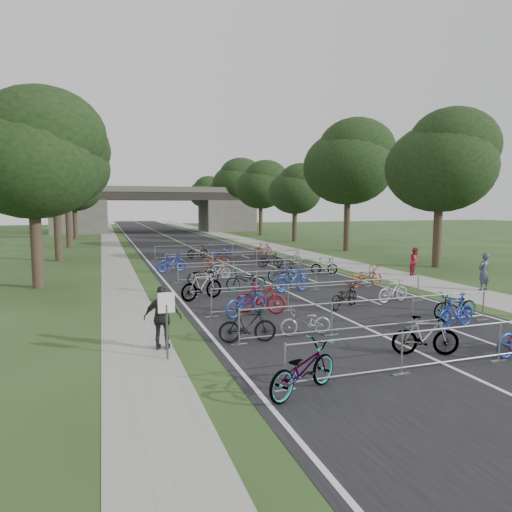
# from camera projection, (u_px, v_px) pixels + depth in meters

# --- Properties ---
(ground) EXTENTS (200.00, 200.00, 0.00)m
(ground) POSITION_uv_depth(u_px,v_px,m) (452.00, 368.00, 11.65)
(ground) COLOR #283F1B
(ground) RESTS_ON ground
(road) EXTENTS (11.00, 140.00, 0.01)m
(road) POSITION_uv_depth(u_px,v_px,m) (171.00, 238.00, 58.73)
(road) COLOR black
(road) RESTS_ON ground
(sidewalk_right) EXTENTS (3.00, 140.00, 0.01)m
(sidewalk_right) POSITION_uv_depth(u_px,v_px,m) (231.00, 237.00, 61.28)
(sidewalk_right) COLOR gray
(sidewalk_right) RESTS_ON ground
(sidewalk_left) EXTENTS (2.00, 140.00, 0.01)m
(sidewalk_left) POSITION_uv_depth(u_px,v_px,m) (110.00, 239.00, 56.35)
(sidewalk_left) COLOR gray
(sidewalk_left) RESTS_ON ground
(lane_markings) EXTENTS (0.12, 140.00, 0.00)m
(lane_markings) POSITION_uv_depth(u_px,v_px,m) (171.00, 238.00, 58.73)
(lane_markings) COLOR silver
(lane_markings) RESTS_ON ground
(overpass_bridge) EXTENTS (31.00, 8.00, 7.05)m
(overpass_bridge) POSITION_uv_depth(u_px,v_px,m) (157.00, 210.00, 72.47)
(overpass_bridge) COLOR #4D4C45
(overpass_bridge) RESTS_ON ground
(park_sign) EXTENTS (0.45, 0.06, 1.83)m
(park_sign) POSITION_uv_depth(u_px,v_px,m) (167.00, 313.00, 12.17)
(park_sign) COLOR #4C4C51
(park_sign) RESTS_ON ground
(tree_left_0) EXTENTS (6.72, 6.72, 10.25)m
(tree_left_0) POSITION_uv_depth(u_px,v_px,m) (34.00, 157.00, 22.31)
(tree_left_0) COLOR #33261C
(tree_left_0) RESTS_ON ground
(tree_right_0) EXTENTS (7.17, 7.17, 10.93)m
(tree_right_0) POSITION_uv_depth(u_px,v_px,m) (443.00, 163.00, 30.06)
(tree_right_0) COLOR #33261C
(tree_right_0) RESTS_ON ground
(tree_left_1) EXTENTS (7.56, 7.56, 11.53)m
(tree_left_1) POSITION_uv_depth(u_px,v_px,m) (56.00, 162.00, 33.52)
(tree_left_1) COLOR #33261C
(tree_left_1) RESTS_ON ground
(tree_right_1) EXTENTS (8.18, 8.18, 12.47)m
(tree_right_1) POSITION_uv_depth(u_px,v_px,m) (350.00, 164.00, 41.26)
(tree_right_1) COLOR #33261C
(tree_right_1) RESTS_ON ground
(tree_left_2) EXTENTS (8.40, 8.40, 12.81)m
(tree_left_2) POSITION_uv_depth(u_px,v_px,m) (67.00, 165.00, 44.73)
(tree_left_2) COLOR #33261C
(tree_left_2) RESTS_ON ground
(tree_right_2) EXTENTS (6.16, 6.16, 9.39)m
(tree_right_2) POSITION_uv_depth(u_px,v_px,m) (296.00, 190.00, 52.77)
(tree_right_2) COLOR #33261C
(tree_right_2) RESTS_ON ground
(tree_left_3) EXTENTS (6.72, 6.72, 10.25)m
(tree_left_3) POSITION_uv_depth(u_px,v_px,m) (75.00, 187.00, 56.21)
(tree_left_3) COLOR #33261C
(tree_left_3) RESTS_ON ground
(tree_right_3) EXTENTS (7.17, 7.17, 10.93)m
(tree_right_3) POSITION_uv_depth(u_px,v_px,m) (262.00, 186.00, 63.96)
(tree_right_3) COLOR #33261C
(tree_right_3) RESTS_ON ground
(tree_left_4) EXTENTS (7.56, 7.56, 11.53)m
(tree_left_4) POSITION_uv_depth(u_px,v_px,m) (79.00, 184.00, 67.42)
(tree_left_4) COLOR #33261C
(tree_left_4) RESTS_ON ground
(tree_right_4) EXTENTS (8.18, 8.18, 12.47)m
(tree_right_4) POSITION_uv_depth(u_px,v_px,m) (238.00, 183.00, 75.16)
(tree_right_4) COLOR #33261C
(tree_right_4) RESTS_ON ground
(tree_left_5) EXTENTS (8.40, 8.40, 12.81)m
(tree_left_5) POSITION_uv_depth(u_px,v_px,m) (82.00, 183.00, 78.63)
(tree_left_5) COLOR #33261C
(tree_left_5) RESTS_ON ground
(tree_right_5) EXTENTS (6.16, 6.16, 9.39)m
(tree_right_5) POSITION_uv_depth(u_px,v_px,m) (220.00, 196.00, 86.67)
(tree_right_5) COLOR #33261C
(tree_right_5) RESTS_ON ground
(tree_left_6) EXTENTS (6.72, 6.72, 10.25)m
(tree_left_6) POSITION_uv_depth(u_px,v_px,m) (85.00, 194.00, 90.11)
(tree_left_6) COLOR #33261C
(tree_left_6) RESTS_ON ground
(tree_right_6) EXTENTS (7.17, 7.17, 10.93)m
(tree_right_6) POSITION_uv_depth(u_px,v_px,m) (206.00, 193.00, 97.86)
(tree_right_6) COLOR #33261C
(tree_right_6) RESTS_ON ground
(barrier_row_0) EXTENTS (9.70, 0.08, 1.10)m
(barrier_row_0) POSITION_uv_depth(u_px,v_px,m) (453.00, 347.00, 11.59)
(barrier_row_0) COLOR #989BA0
(barrier_row_0) RESTS_ON ground
(barrier_row_1) EXTENTS (9.70, 0.08, 1.10)m
(barrier_row_1) POSITION_uv_depth(u_px,v_px,m) (373.00, 315.00, 14.98)
(barrier_row_1) COLOR #989BA0
(barrier_row_1) RESTS_ON ground
(barrier_row_2) EXTENTS (9.70, 0.08, 1.10)m
(barrier_row_2) POSITION_uv_depth(u_px,v_px,m) (323.00, 295.00, 18.37)
(barrier_row_2) COLOR #989BA0
(barrier_row_2) RESTS_ON ground
(barrier_row_3) EXTENTS (9.70, 0.08, 1.10)m
(barrier_row_3) POSITION_uv_depth(u_px,v_px,m) (287.00, 280.00, 21.95)
(barrier_row_3) COLOR #989BA0
(barrier_row_3) RESTS_ON ground
(barrier_row_4) EXTENTS (9.70, 0.08, 1.10)m
(barrier_row_4) POSITION_uv_depth(u_px,v_px,m) (260.00, 269.00, 25.72)
(barrier_row_4) COLOR #989BA0
(barrier_row_4) RESTS_ON ground
(barrier_row_5) EXTENTS (9.70, 0.08, 1.10)m
(barrier_row_5) POSITION_uv_depth(u_px,v_px,m) (235.00, 260.00, 30.43)
(barrier_row_5) COLOR #989BA0
(barrier_row_5) RESTS_ON ground
(barrier_row_6) EXTENTS (9.70, 0.08, 1.10)m
(barrier_row_6) POSITION_uv_depth(u_px,v_px,m) (214.00, 251.00, 36.08)
(barrier_row_6) COLOR #989BA0
(barrier_row_6) RESTS_ON ground
(bike_0) EXTENTS (2.26, 1.63, 1.13)m
(bike_0) POSITION_uv_depth(u_px,v_px,m) (303.00, 369.00, 9.96)
(bike_0) COLOR #989BA0
(bike_0) RESTS_ON ground
(bike_1) EXTENTS (1.91, 1.13, 1.11)m
(bike_1) POSITION_uv_depth(u_px,v_px,m) (425.00, 336.00, 12.55)
(bike_1) COLOR #989BA0
(bike_1) RESTS_ON ground
(bike_4) EXTENTS (1.82, 0.81, 1.05)m
(bike_4) POSITION_uv_depth(u_px,v_px,m) (248.00, 326.00, 13.73)
(bike_4) COLOR black
(bike_4) RESTS_ON ground
(bike_5) EXTENTS (1.73, 0.78, 0.88)m
(bike_5) POSITION_uv_depth(u_px,v_px,m) (306.00, 322.00, 14.50)
(bike_5) COLOR #939399
(bike_5) RESTS_ON ground
(bike_6) EXTENTS (2.08, 1.10, 1.20)m
(bike_6) POSITION_uv_depth(u_px,v_px,m) (456.00, 312.00, 15.20)
(bike_6) COLOR navy
(bike_6) RESTS_ON ground
(bike_7) EXTENTS (1.91, 0.70, 1.00)m
(bike_7) POSITION_uv_depth(u_px,v_px,m) (456.00, 305.00, 16.64)
(bike_7) COLOR #989BA0
(bike_7) RESTS_ON ground
(bike_8) EXTENTS (2.21, 1.62, 1.11)m
(bike_8) POSITION_uv_depth(u_px,v_px,m) (246.00, 301.00, 17.13)
(bike_8) COLOR #1B3198
(bike_8) RESTS_ON ground
(bike_9) EXTENTS (1.97, 1.53, 1.19)m
(bike_9) POSITION_uv_depth(u_px,v_px,m) (261.00, 298.00, 17.48)
(bike_9) COLOR maroon
(bike_9) RESTS_ON ground
(bike_10) EXTENTS (1.98, 1.50, 1.00)m
(bike_10) POSITION_uv_depth(u_px,v_px,m) (344.00, 296.00, 18.36)
(bike_10) COLOR black
(bike_10) RESTS_ON ground
(bike_11) EXTENTS (1.73, 0.77, 1.00)m
(bike_11) POSITION_uv_depth(u_px,v_px,m) (393.00, 291.00, 19.49)
(bike_11) COLOR #AEADB5
(bike_11) RESTS_ON ground
(bike_12) EXTENTS (2.17, 1.32, 1.26)m
(bike_12) POSITION_uv_depth(u_px,v_px,m) (202.00, 286.00, 19.97)
(bike_12) COLOR #989BA0
(bike_12) RESTS_ON ground
(bike_13) EXTENTS (2.01, 0.84, 1.03)m
(bike_13) POSITION_uv_depth(u_px,v_px,m) (246.00, 280.00, 22.16)
(bike_13) COLOR #989BA0
(bike_13) RESTS_ON ground
(bike_14) EXTENTS (2.08, 0.98, 1.20)m
(bike_14) POSITION_uv_depth(u_px,v_px,m) (292.00, 279.00, 21.87)
(bike_14) COLOR navy
(bike_14) RESTS_ON ground
(bike_15) EXTENTS (2.13, 1.03, 1.07)m
(bike_15) POSITION_uv_depth(u_px,v_px,m) (366.00, 277.00, 23.19)
(bike_15) COLOR maroon
(bike_15) RESTS_ON ground
(bike_16) EXTENTS (1.98, 1.13, 0.98)m
(bike_16) POSITION_uv_depth(u_px,v_px,m) (203.00, 275.00, 24.18)
(bike_16) COLOR black
(bike_16) RESTS_ON ground
(bike_17) EXTENTS (1.70, 0.90, 0.98)m
(bike_17) POSITION_uv_depth(u_px,v_px,m) (218.00, 271.00, 25.50)
(bike_17) COLOR #B0B1B8
(bike_17) RESTS_ON ground
(bike_18) EXTENTS (2.10, 1.09, 1.05)m
(bike_18) POSITION_uv_depth(u_px,v_px,m) (283.00, 271.00, 25.15)
(bike_18) COLOR #989BA0
(bike_18) RESTS_ON ground
(bike_19) EXTENTS (1.69, 0.91, 0.98)m
(bike_19) POSITION_uv_depth(u_px,v_px,m) (324.00, 266.00, 27.53)
(bike_19) COLOR #989BA0
(bike_19) RESTS_ON ground
(bike_20) EXTENTS (2.07, 1.13, 1.20)m
(bike_20) POSITION_uv_depth(u_px,v_px,m) (172.00, 262.00, 28.47)
(bike_20) COLOR #1C2D9A
(bike_20) RESTS_ON ground
(bike_21) EXTENTS (1.86, 0.85, 0.94)m
(bike_21) POSITION_uv_depth(u_px,v_px,m) (216.00, 260.00, 30.63)
(bike_21) COLOR #A12D17
(bike_21) RESTS_ON ground
(bike_22) EXTENTS (1.73, 0.78, 1.01)m
(bike_22) POSITION_uv_depth(u_px,v_px,m) (271.00, 260.00, 30.67)
(bike_22) COLOR black
(bike_22) RESTS_ON ground
(bike_23) EXTENTS (1.83, 1.11, 0.91)m
(bike_23) POSITION_uv_depth(u_px,v_px,m) (290.00, 258.00, 32.26)
(bike_23) COLOR #AAABB2
(bike_23) RESTS_ON ground
(bike_25) EXTENTS (1.78, 0.79, 1.03)m
(bike_25) POSITION_uv_depth(u_px,v_px,m) (198.00, 252.00, 36.10)
(bike_25) COLOR #989BA0
(bike_25) RESTS_ON ground
(bike_26) EXTENTS (1.87, 1.37, 0.94)m
(bike_26) POSITION_uv_depth(u_px,v_px,m) (222.00, 253.00, 35.69)
(bike_26) COLOR #1C309C
(bike_26) RESTS_ON ground
(bike_27) EXTENTS (1.83, 0.87, 1.06)m
(bike_27) POSITION_uv_depth(u_px,v_px,m) (263.00, 249.00, 37.94)
(bike_27) COLOR maroon
(bike_27) RESTS_ON ground
(pedestrian_a) EXTENTS (0.73, 0.53, 1.83)m
(pedestrian_a) POSITION_uv_depth(u_px,v_px,m) (484.00, 272.00, 22.19)
(pedestrian_a) COLOR #32384B
(pedestrian_a) RESTS_ON ground
(pedestrian_b) EXTENTS (1.02, 0.96, 1.67)m
(pedestrian_b) POSITION_uv_depth(u_px,v_px,m) (415.00, 261.00, 27.03)
(pedestrian_b) COLOR maroon
(pedestrian_b) RESTS_ON ground
(pedestrian_c) EXTENTS (1.15, 0.70, 1.83)m
(pedestrian_c) POSITION_uv_depth(u_px,v_px,m) (163.00, 318.00, 13.06)
(pedestrian_c) COLOR black
(pedestrian_c) RESTS_ON ground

